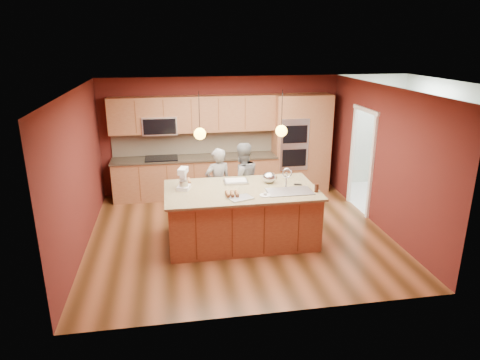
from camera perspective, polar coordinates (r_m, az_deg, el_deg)
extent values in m
plane|color=#442811|center=(8.14, -0.15, -7.15)|extent=(5.50, 5.50, 0.00)
plane|color=white|center=(7.39, -0.17, 12.10)|extent=(5.50, 5.50, 0.00)
plane|color=#561C17|center=(10.05, -2.50, 5.96)|extent=(5.50, 0.00, 5.50)
plane|color=#561C17|center=(5.35, 4.25, -5.46)|extent=(5.50, 0.00, 5.50)
plane|color=#561C17|center=(7.72, -20.74, 0.92)|extent=(0.00, 5.00, 5.00)
plane|color=#561C17|center=(8.53, 18.41, 2.77)|extent=(0.00, 5.00, 5.00)
cube|color=brown|center=(9.94, -5.93, 0.36)|extent=(3.70, 0.60, 0.90)
cube|color=#30281F|center=(9.80, -6.02, 2.93)|extent=(3.74, 0.64, 0.04)
cube|color=beige|center=(10.01, -6.19, 5.05)|extent=(3.70, 0.03, 0.56)
cube|color=brown|center=(9.72, -6.26, 8.74)|extent=(3.70, 0.36, 0.80)
cube|color=black|center=(9.77, -10.42, 2.86)|extent=(0.72, 0.52, 0.03)
cube|color=silver|center=(9.72, -10.66, 7.22)|extent=(0.76, 0.40, 0.40)
cube|color=brown|center=(10.13, 6.77, 4.78)|extent=(0.80, 0.60, 2.30)
cube|color=silver|center=(9.84, 7.27, 4.66)|extent=(0.66, 0.04, 1.20)
cube|color=brown|center=(10.33, 10.25, 4.88)|extent=(0.50, 0.60, 2.30)
plane|color=silver|center=(10.35, 19.07, -2.49)|extent=(2.60, 2.60, 0.00)
plane|color=beige|center=(10.44, 24.20, 4.83)|extent=(0.00, 2.70, 2.70)
cube|color=silver|center=(10.23, 23.70, 8.08)|extent=(0.35, 2.40, 0.75)
cylinder|color=black|center=(7.10, -5.45, 8.91)|extent=(0.01, 0.01, 0.70)
sphere|color=gold|center=(7.17, -5.37, 6.15)|extent=(0.20, 0.20, 0.20)
cylinder|color=black|center=(7.33, 5.62, 9.21)|extent=(0.01, 0.01, 0.70)
sphere|color=gold|center=(7.40, 5.53, 6.53)|extent=(0.20, 0.20, 0.20)
cube|color=brown|center=(7.71, 0.16, -4.80)|extent=(2.57, 1.39, 0.94)
cube|color=#CABD88|center=(7.53, 0.16, -1.36)|extent=(2.67, 1.49, 0.04)
cube|color=silver|center=(7.48, 6.60, -2.12)|extent=(0.77, 0.45, 0.18)
imported|color=black|center=(8.50, -2.95, -0.63)|extent=(0.62, 0.49, 1.49)
imported|color=gray|center=(8.55, 0.27, -0.19)|extent=(0.88, 0.76, 1.57)
cube|color=white|center=(7.59, -7.51, -0.98)|extent=(0.27, 0.31, 0.06)
cube|color=white|center=(7.64, -7.60, 0.42)|extent=(0.12, 0.11, 0.26)
cube|color=white|center=(7.51, -7.61, 1.23)|extent=(0.20, 0.29, 0.10)
cylinder|color=silver|center=(7.53, -7.52, -0.58)|extent=(0.15, 0.15, 0.14)
cube|color=#B9BBC0|center=(7.87, -0.58, -0.22)|extent=(0.45, 0.34, 0.03)
cube|color=white|center=(7.86, -0.58, -0.08)|extent=(0.39, 0.28, 0.02)
cube|color=silver|center=(7.08, 0.06, -2.40)|extent=(0.45, 0.38, 0.02)
ellipsoid|color=silver|center=(7.85, 3.91, 0.33)|extent=(0.24, 0.24, 0.21)
cylinder|color=silver|center=(7.22, 3.39, -2.05)|extent=(0.20, 0.20, 0.01)
cylinder|color=#381A0F|center=(7.48, 10.17, -1.05)|extent=(0.07, 0.07, 0.15)
cube|color=black|center=(7.81, 7.72, -0.59)|extent=(0.15, 0.10, 0.01)
cube|color=white|center=(10.26, 22.89, 0.01)|extent=(0.68, 0.70, 1.06)
cube|color=white|center=(10.82, 20.96, 0.73)|extent=(0.67, 0.69, 0.91)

